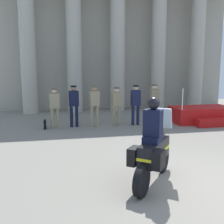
% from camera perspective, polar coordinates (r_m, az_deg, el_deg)
% --- Properties ---
extents(ground_plane, '(28.00, 28.00, 0.00)m').
position_cam_1_polar(ground_plane, '(6.52, 20.92, -14.05)').
color(ground_plane, gray).
extents(colonnade_backdrop, '(13.78, 1.66, 7.25)m').
position_cam_1_polar(colonnade_backdrop, '(16.25, 0.73, 14.20)').
color(colonnade_backdrop, '#A49F91').
rests_on(colonnade_backdrop, ground_plane).
extents(reviewing_stand, '(2.62, 1.91, 1.59)m').
position_cam_1_polar(reviewing_stand, '(13.14, 17.91, -0.59)').
color(reviewing_stand, '#B71414').
rests_on(reviewing_stand, ground_plane).
extents(officer_in_row_0, '(0.41, 0.27, 1.63)m').
position_cam_1_polar(officer_in_row_0, '(11.49, -11.65, 1.47)').
color(officer_in_row_0, gray).
rests_on(officer_in_row_0, ground_plane).
extents(officer_in_row_1, '(0.41, 0.27, 1.72)m').
position_cam_1_polar(officer_in_row_1, '(11.56, -7.81, 1.89)').
color(officer_in_row_1, black).
rests_on(officer_in_row_1, ground_plane).
extents(officer_in_row_2, '(0.41, 0.27, 1.70)m').
position_cam_1_polar(officer_in_row_2, '(11.55, -3.60, 1.91)').
color(officer_in_row_2, gray).
rests_on(officer_in_row_2, ground_plane).
extents(officer_in_row_3, '(0.41, 0.27, 1.64)m').
position_cam_1_polar(officer_in_row_3, '(11.66, 0.95, 1.81)').
color(officer_in_row_3, '#847A5B').
rests_on(officer_in_row_3, ground_plane).
extents(officer_in_row_4, '(0.41, 0.27, 1.71)m').
position_cam_1_polar(officer_in_row_4, '(11.85, 4.85, 2.09)').
color(officer_in_row_4, '#141938').
rests_on(officer_in_row_4, ground_plane).
extents(officer_in_row_5, '(0.41, 0.27, 1.72)m').
position_cam_1_polar(officer_in_row_5, '(12.28, 8.63, 2.33)').
color(officer_in_row_5, '#7A7056').
rests_on(officer_in_row_5, ground_plane).
extents(motorcycle_with_rider, '(1.39, 1.71, 1.90)m').
position_cam_1_polar(motorcycle_with_rider, '(6.03, 8.40, -7.40)').
color(motorcycle_with_rider, black).
rests_on(motorcycle_with_rider, ground_plane).
extents(briefcase_on_ground, '(0.10, 0.32, 0.36)m').
position_cam_1_polar(briefcase_on_ground, '(11.58, -13.54, -2.48)').
color(briefcase_on_ground, black).
rests_on(briefcase_on_ground, ground_plane).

